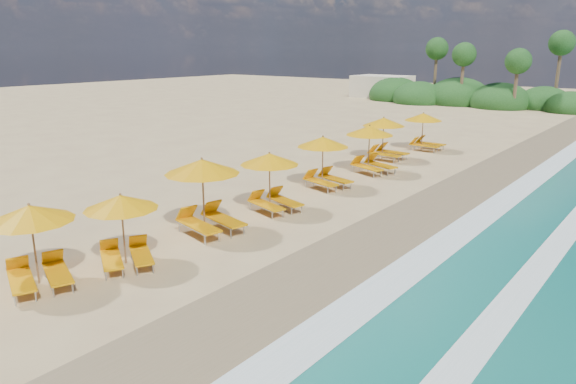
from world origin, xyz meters
TOP-DOWN VIEW (x-y plane):
  - ground at (0.00, 0.00)m, footprint 160.00×160.00m
  - wet_sand at (4.00, 0.00)m, footprint 4.00×160.00m
  - surf_foam at (6.70, 0.00)m, footprint 4.00×160.00m
  - station_2 at (-2.05, -8.50)m, footprint 3.02×2.97m
  - station_3 at (-1.38, -6.16)m, footprint 2.97×2.97m
  - station_4 at (-1.64, -2.55)m, footprint 3.26×3.13m
  - station_5 at (-1.45, 0.83)m, footprint 2.97×2.88m
  - station_6 at (-1.85, 5.17)m, footprint 3.02×2.91m
  - station_7 at (-1.67, 9.17)m, footprint 3.19×3.12m
  - station_8 at (-2.70, 12.68)m, footprint 2.80×2.61m
  - station_9 at (-2.12, 16.85)m, footprint 2.59×2.39m
  - treeline at (-9.94, 45.51)m, footprint 25.80×8.80m
  - beach_building at (-22.00, 48.00)m, footprint 7.00×5.00m

SIDE VIEW (x-z plane):
  - ground at x=0.00m, z-range 0.00..0.00m
  - wet_sand at x=4.00m, z-range 0.00..0.01m
  - surf_foam at x=6.70m, z-range 0.02..0.03m
  - treeline at x=-9.94m, z-range -3.87..5.86m
  - station_3 at x=-1.38m, z-range 0.13..2.36m
  - station_2 at x=-2.05m, z-range 0.14..2.49m
  - station_5 at x=-1.45m, z-range 0.14..2.53m
  - station_9 at x=-2.12m, z-range 0.15..2.55m
  - station_6 at x=-1.85m, z-range 0.15..2.59m
  - beach_building at x=-22.00m, z-range 0.00..2.80m
  - station_8 at x=-2.70m, z-range 0.15..2.65m
  - station_7 at x=-1.67m, z-range 0.15..2.66m
  - station_4 at x=-1.64m, z-range 0.16..2.85m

